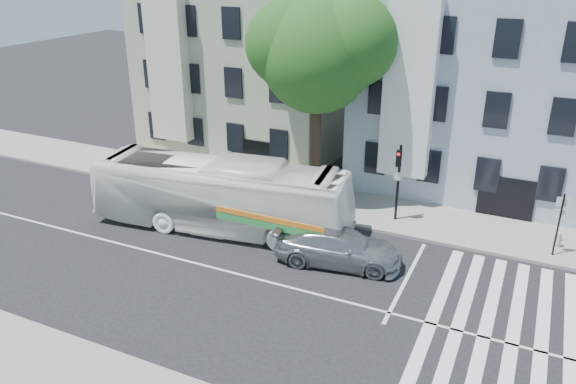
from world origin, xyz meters
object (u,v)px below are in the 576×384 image
Objects in this scene: bus at (221,195)px; traffic_signal at (398,174)px; fire_hydrant at (558,239)px; sedan at (338,247)px.

traffic_signal reaches higher than bus.
traffic_signal is 5.51× the size of fire_hydrant.
traffic_signal is 7.49m from fire_hydrant.
traffic_signal reaches higher than sedan.
sedan is 5.22m from traffic_signal.
sedan is at bearing -104.16° from bus.
fire_hydrant is at bearing -8.12° from traffic_signal.
traffic_signal is at bearing -22.67° from sedan.
bus is 17.31× the size of fire_hydrant.
traffic_signal reaches higher than fire_hydrant.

